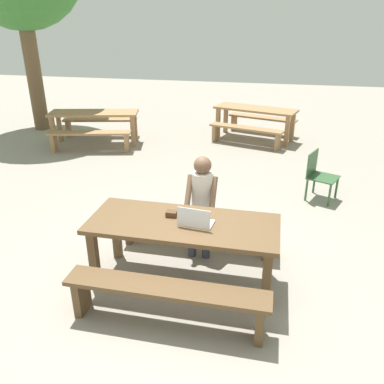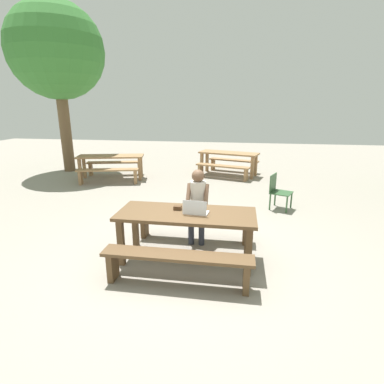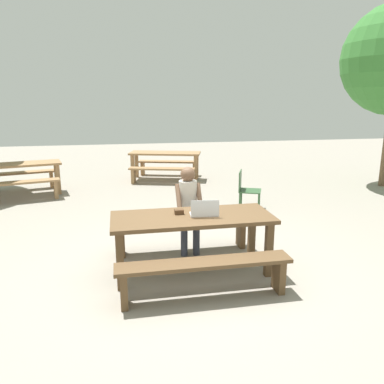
% 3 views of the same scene
% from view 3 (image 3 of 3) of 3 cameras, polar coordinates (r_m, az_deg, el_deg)
% --- Properties ---
extents(ground_plane, '(30.00, 30.00, 0.00)m').
position_cam_3_polar(ground_plane, '(5.14, 0.04, -11.83)').
color(ground_plane, gray).
extents(picnic_table_front, '(2.07, 0.84, 0.77)m').
position_cam_3_polar(picnic_table_front, '(4.89, 0.04, -4.79)').
color(picnic_table_front, brown).
rests_on(picnic_table_front, ground).
extents(bench_near, '(2.01, 0.30, 0.46)m').
position_cam_3_polar(bench_near, '(4.36, 1.88, -11.67)').
color(bench_near, brown).
rests_on(bench_near, ground).
extents(bench_far, '(2.01, 0.30, 0.46)m').
position_cam_3_polar(bench_far, '(5.66, -1.36, -5.54)').
color(bench_far, brown).
rests_on(bench_far, ground).
extents(laptop, '(0.38, 0.27, 0.23)m').
position_cam_3_polar(laptop, '(4.82, 1.88, -3.02)').
color(laptop, silver).
rests_on(laptop, picnic_table_front).
extents(small_pouch, '(0.12, 0.09, 0.06)m').
position_cam_3_polar(small_pouch, '(4.92, -1.97, -2.99)').
color(small_pouch, '#4C331E').
rests_on(small_pouch, picnic_table_front).
extents(person_seated, '(0.37, 0.39, 1.28)m').
position_cam_3_polar(person_seated, '(5.51, -0.54, -1.76)').
color(person_seated, '#333847').
rests_on(person_seated, ground).
extents(plastic_chair, '(0.58, 0.58, 0.80)m').
position_cam_3_polar(plastic_chair, '(7.86, 8.19, 0.47)').
color(plastic_chair, '#335933').
rests_on(plastic_chair, ground).
extents(picnic_table_mid, '(2.14, 1.12, 0.77)m').
position_cam_3_polar(picnic_table_mid, '(9.74, -25.16, 3.19)').
color(picnic_table_mid, '#9E754C').
rests_on(picnic_table_mid, ground).
extents(bench_mid_south, '(1.85, 0.71, 0.46)m').
position_cam_3_polar(bench_mid_south, '(9.19, -24.98, 0.72)').
color(bench_mid_south, '#9E754C').
rests_on(bench_mid_south, ground).
extents(bench_mid_north, '(1.85, 0.71, 0.46)m').
position_cam_3_polar(bench_mid_north, '(10.39, -24.97, 2.11)').
color(bench_mid_north, '#9E754C').
rests_on(bench_mid_north, ground).
extents(picnic_table_rear, '(2.07, 1.20, 0.78)m').
position_cam_3_polar(picnic_table_rear, '(10.71, -4.09, 5.34)').
color(picnic_table_rear, '#9E754C').
rests_on(picnic_table_rear, ground).
extents(bench_rear_south, '(1.78, 0.78, 0.43)m').
position_cam_3_polar(bench_rear_south, '(10.19, -4.57, 3.06)').
color(bench_rear_south, '#9E754C').
rests_on(bench_rear_south, ground).
extents(bench_rear_north, '(1.78, 0.78, 0.43)m').
position_cam_3_polar(bench_rear_north, '(11.33, -3.59, 4.17)').
color(bench_rear_north, '#9E754C').
rests_on(bench_rear_north, ground).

